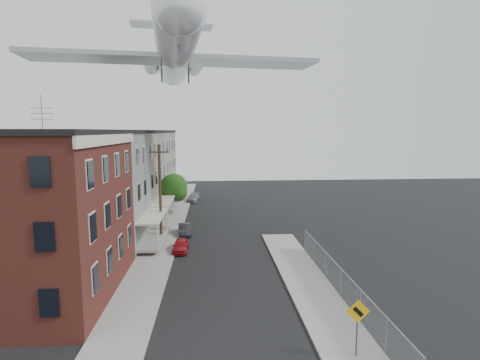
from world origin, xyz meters
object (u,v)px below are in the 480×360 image
object	(u,v)px
car_mid	(185,229)
airplane	(175,52)
warning_sign	(358,319)
utility_pole	(160,192)
street_tree	(175,188)
car_near	(181,245)
car_far	(193,198)

from	to	relation	value
car_mid	airplane	distance (m)	17.09
warning_sign	car_mid	bearing A→B (deg)	113.65
utility_pole	street_tree	distance (m)	10.00
car_near	car_far	size ratio (longest dim) A/B	0.82
warning_sign	utility_pole	size ratio (longest dim) A/B	0.31
warning_sign	car_near	distance (m)	18.33
car_far	airplane	distance (m)	24.07
car_near	car_far	distance (m)	22.86
utility_pole	car_near	bearing A→B (deg)	-57.52
utility_pole	airplane	size ratio (longest dim) A/B	0.31
warning_sign	airplane	bearing A→B (deg)	114.36
street_tree	car_far	bearing A→B (deg)	80.25
warning_sign	car_mid	xyz separation A→B (m)	(-9.20, 21.01, -1.35)
street_tree	car_near	world-z (taller)	street_tree
airplane	car_far	bearing A→B (deg)	87.88
car_mid	street_tree	bearing A→B (deg)	94.64
utility_pole	car_far	world-z (taller)	utility_pole
car_far	airplane	bearing A→B (deg)	-86.25
car_mid	airplane	world-z (taller)	airplane
car_near	car_mid	size ratio (longest dim) A/B	0.96
warning_sign	car_near	size ratio (longest dim) A/B	0.90
car_far	airplane	size ratio (longest dim) A/B	0.13
warning_sign	street_tree	bearing A→B (deg)	110.58
car_far	car_mid	bearing A→B (deg)	-84.13
warning_sign	car_far	bearing A→B (deg)	103.38
warning_sign	car_mid	size ratio (longest dim) A/B	0.87
street_tree	airplane	size ratio (longest dim) A/B	0.18
warning_sign	utility_pole	world-z (taller)	utility_pole
utility_pole	airplane	world-z (taller)	airplane
street_tree	airplane	world-z (taller)	airplane
utility_pole	warning_sign	bearing A→B (deg)	-59.52
car_far	car_near	bearing A→B (deg)	-84.03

